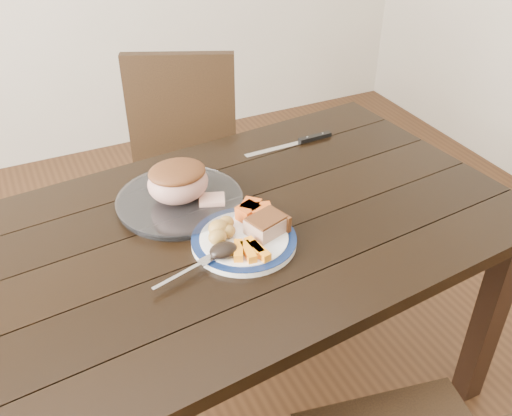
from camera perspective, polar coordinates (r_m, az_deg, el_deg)
name	(u,v)px	position (r m, az deg, el deg)	size (l,w,h in m)	color
ground	(232,405)	(2.04, -2.40, -19.05)	(4.00, 4.00, 0.00)	#472B16
dining_table	(226,254)	(1.56, -2.97, -4.66)	(1.68, 1.05, 0.75)	black
chair_far	(183,165)	(2.24, -7.35, 4.30)	(0.56, 0.56, 0.93)	black
dinner_plate	(244,241)	(1.45, -1.21, -3.32)	(0.27, 0.27, 0.02)	white
plate_rim	(244,238)	(1.44, -1.21, -3.05)	(0.27, 0.27, 0.02)	#0E1D46
serving_platter	(180,202)	(1.60, -7.63, 0.62)	(0.34, 0.34, 0.02)	white
pork_slice	(266,226)	(1.44, 1.00, -1.77)	(0.09, 0.07, 0.04)	tan
roasted_potatoes	(221,230)	(1.43, -3.51, -2.21)	(0.09, 0.09, 0.04)	gold
carrot_batons	(250,250)	(1.38, -0.59, -4.24)	(0.09, 0.10, 0.02)	orange
pumpkin_wedges	(253,211)	(1.50, -0.27, -0.31)	(0.10, 0.09, 0.04)	orange
dark_mushroom	(224,250)	(1.37, -3.27, -4.23)	(0.07, 0.05, 0.03)	black
fork	(190,270)	(1.35, -6.66, -6.18)	(0.18, 0.07, 0.00)	silver
roast_joint	(178,183)	(1.57, -7.80, 2.53)	(0.17, 0.15, 0.11)	tan
cut_slice	(212,200)	(1.57, -4.43, 0.79)	(0.07, 0.06, 0.02)	tan
carving_knife	(305,140)	(1.91, 4.91, 6.77)	(0.32, 0.03, 0.01)	silver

